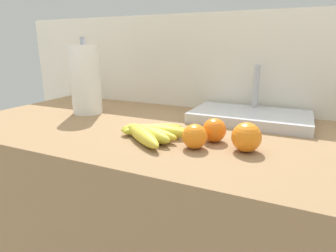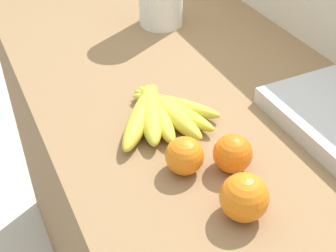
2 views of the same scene
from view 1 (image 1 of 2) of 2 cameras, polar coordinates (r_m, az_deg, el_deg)
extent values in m
cube|color=olive|center=(1.18, -0.65, -21.75)|extent=(1.51, 0.70, 0.90)
cube|color=silver|center=(1.39, 6.20, -6.16)|extent=(1.91, 0.06, 1.30)
ellipsoid|color=gold|center=(0.83, -5.21, -1.85)|extent=(0.20, 0.17, 0.04)
ellipsoid|color=gold|center=(0.84, -4.38, -1.45)|extent=(0.20, 0.11, 0.04)
ellipsoid|color=gold|center=(0.85, -3.79, -1.41)|extent=(0.20, 0.06, 0.04)
ellipsoid|color=gold|center=(0.87, -2.83, -1.02)|extent=(0.22, 0.08, 0.04)
ellipsoid|color=gold|center=(0.88, -2.76, -0.90)|extent=(0.20, 0.12, 0.04)
ellipsoid|color=gold|center=(0.90, -3.16, -0.65)|extent=(0.16, 0.15, 0.03)
sphere|color=orange|center=(0.84, 9.25, -0.82)|extent=(0.07, 0.07, 0.07)
sphere|color=orange|center=(0.78, 5.36, -2.09)|extent=(0.07, 0.07, 0.07)
sphere|color=orange|center=(0.78, 15.44, -2.18)|extent=(0.08, 0.08, 0.08)
cylinder|color=white|center=(1.21, -16.18, 8.87)|extent=(0.12, 0.12, 0.27)
cylinder|color=gray|center=(1.21, -16.24, 9.58)|extent=(0.02, 0.02, 0.30)
cube|color=#B7BABF|center=(1.09, 16.10, 1.80)|extent=(0.42, 0.25, 0.04)
cylinder|color=#B2B2B7|center=(1.16, 17.21, 7.58)|extent=(0.02, 0.02, 0.17)
camera|label=2|loc=(0.58, 69.77, 38.19)|focal=49.69mm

